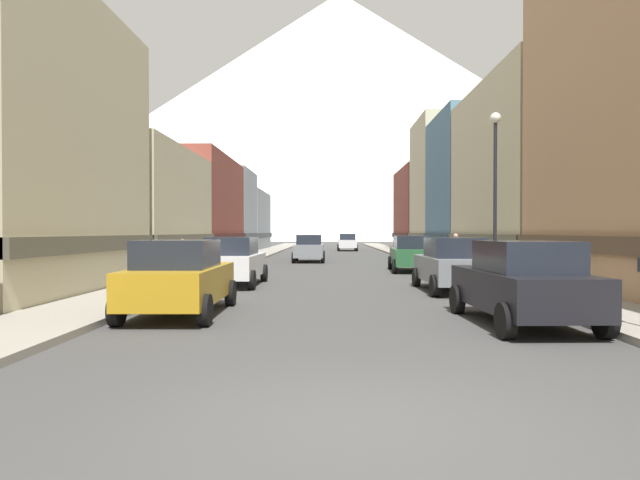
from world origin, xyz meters
TOP-DOWN VIEW (x-y plane):
  - ground_plane at (0.00, 0.00)m, footprint 400.00×400.00m
  - sidewalk_left at (-6.25, 35.00)m, footprint 2.50×100.00m
  - sidewalk_right at (6.25, 35.00)m, footprint 2.50×100.00m
  - storefront_left_2 at (-11.59, 23.07)m, footprint 8.48×11.35m
  - storefront_left_3 at (-12.42, 35.29)m, footprint 10.14×13.02m
  - storefront_left_4 at (-10.98, 46.37)m, footprint 7.26×8.66m
  - storefront_left_5 at (-11.70, 57.25)m, footprint 8.70×12.66m
  - storefront_right_2 at (11.99, 23.93)m, footprint 9.27×13.05m
  - storefront_right_3 at (11.13, 35.32)m, footprint 7.55×9.37m
  - storefront_right_4 at (11.92, 44.62)m, footprint 9.13×9.03m
  - storefront_right_5 at (11.80, 56.29)m, footprint 8.89×13.18m
  - car_left_0 at (-3.80, 7.50)m, footprint 2.12×4.43m
  - car_left_1 at (-3.80, 14.85)m, footprint 2.11×4.42m
  - car_right_0 at (3.80, 6.23)m, footprint 2.22×4.47m
  - car_right_1 at (3.80, 12.90)m, footprint 2.12×4.43m
  - car_right_2 at (3.80, 22.33)m, footprint 2.23×4.47m
  - car_driving_0 at (-1.60, 31.26)m, footprint 2.06×4.40m
  - car_driving_1 at (1.60, 53.15)m, footprint 2.06×4.40m
  - potted_plant_0 at (-7.00, 16.80)m, footprint 0.73×0.73m
  - potted_plant_1 at (7.00, 16.52)m, footprint 0.70×0.70m
  - pedestrian_0 at (-6.25, 17.12)m, footprint 0.36×0.36m
  - pedestrian_1 at (6.25, 23.48)m, footprint 0.36×0.36m
  - streetlamp_right at (5.35, 13.50)m, footprint 0.36×0.36m
  - mountain_backdrop at (4.59, 260.00)m, footprint 304.80×304.80m

SIDE VIEW (x-z plane):
  - ground_plane at x=0.00m, z-range 0.00..0.00m
  - sidewalk_left at x=-6.25m, z-range 0.00..0.15m
  - sidewalk_right at x=6.25m, z-range 0.00..0.15m
  - potted_plant_1 at x=7.00m, z-range 0.22..1.27m
  - potted_plant_0 at x=-7.00m, z-range 0.24..1.35m
  - pedestrian_0 at x=-6.25m, z-range 0.08..1.62m
  - car_left_0 at x=-3.80m, z-range 0.01..1.79m
  - car_left_1 at x=-3.80m, z-range 0.01..1.79m
  - car_right_0 at x=3.80m, z-range 0.01..1.79m
  - car_right_1 at x=3.80m, z-range 0.01..1.79m
  - car_right_2 at x=3.80m, z-range 0.01..1.79m
  - car_driving_0 at x=-1.60m, z-range 0.01..1.79m
  - car_driving_1 at x=1.60m, z-range 0.01..1.79m
  - pedestrian_1 at x=6.25m, z-range 0.09..1.82m
  - storefront_left_2 at x=-11.59m, z-range -0.12..6.12m
  - storefront_left_5 at x=-11.70m, z-range -0.12..6.35m
  - storefront_left_3 at x=-12.42m, z-range -0.14..7.27m
  - storefront_left_4 at x=-10.98m, z-range -0.14..7.51m
  - streetlamp_right at x=5.35m, z-range 1.06..6.92m
  - storefront_right_5 at x=11.80m, z-range -0.16..8.72m
  - storefront_right_2 at x=11.99m, z-range -0.16..9.55m
  - storefront_right_3 at x=11.13m, z-range -0.17..10.27m
  - storefront_right_4 at x=11.92m, z-range -0.18..11.74m
  - mountain_backdrop at x=4.59m, z-range 0.00..114.14m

